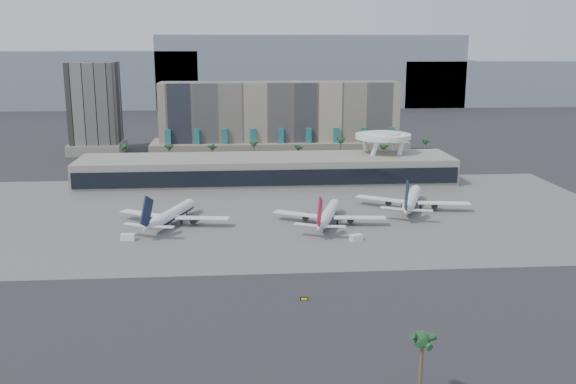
{
  "coord_description": "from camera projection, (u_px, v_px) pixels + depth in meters",
  "views": [
    {
      "loc": [
        -12.64,
        -178.38,
        62.86
      ],
      "look_at": [
        4.31,
        40.0,
        11.7
      ],
      "focal_mm": 40.0,
      "sensor_mm": 36.0,
      "label": 1
    }
  ],
  "objects": [
    {
      "name": "airliner_centre",
      "position": [
        328.0,
        215.0,
        226.2
      ],
      "size": [
        39.19,
        40.58,
        14.43
      ],
      "rotation": [
        0.0,
        0.0,
        -0.3
      ],
      "color": "white",
      "rests_on": "ground"
    },
    {
      "name": "taxiway_sign",
      "position": [
        304.0,
        299.0,
        160.07
      ],
      "size": [
        2.02,
        0.5,
        0.91
      ],
      "rotation": [
        0.0,
        0.0,
        -0.1
      ],
      "color": "black",
      "rests_on": "ground"
    },
    {
      "name": "saucer_structure",
      "position": [
        383.0,
        139.0,
        301.0
      ],
      "size": [
        26.0,
        26.0,
        21.89
      ],
      "color": "white",
      "rests_on": "ground"
    },
    {
      "name": "mountain_ridge",
      "position": [
        278.0,
        76.0,
        640.05
      ],
      "size": [
        680.0,
        60.0,
        70.0
      ],
      "color": "gray",
      "rests_on": "ground"
    },
    {
      "name": "service_vehicle_a",
      "position": [
        128.0,
        237.0,
        208.62
      ],
      "size": [
        4.62,
        2.62,
        2.16
      ],
      "primitive_type": "cube",
      "rotation": [
        0.0,
        0.0,
        -0.11
      ],
      "color": "white",
      "rests_on": "ground"
    },
    {
      "name": "airliner_left",
      "position": [
        171.0,
        215.0,
        225.79
      ],
      "size": [
        39.89,
        41.22,
        14.84
      ],
      "rotation": [
        0.0,
        0.0,
        -0.34
      ],
      "color": "white",
      "rests_on": "ground"
    },
    {
      "name": "palm_row",
      "position": [
        277.0,
        148.0,
        327.35
      ],
      "size": [
        157.8,
        2.8,
        13.1
      ],
      "color": "brown",
      "rests_on": "ground"
    },
    {
      "name": "ground",
      "position": [
        284.0,
        262.0,
        188.43
      ],
      "size": [
        900.0,
        900.0,
        0.0
      ],
      "primitive_type": "plane",
      "color": "#232326",
      "rests_on": "ground"
    },
    {
      "name": "terminal",
      "position": [
        267.0,
        169.0,
        293.59
      ],
      "size": [
        170.0,
        32.5,
        14.5
      ],
      "color": "gray",
      "rests_on": "ground"
    },
    {
      "name": "near_palm_b",
      "position": [
        422.0,
        348.0,
        111.91
      ],
      "size": [
        6.0,
        6.0,
        13.8
      ],
      "color": "brown",
      "rests_on": "ground"
    },
    {
      "name": "apron_pad",
      "position": [
        274.0,
        213.0,
        241.83
      ],
      "size": [
        260.0,
        130.0,
        0.06
      ],
      "primitive_type": "cube",
      "color": "#5B5B59",
      "rests_on": "ground"
    },
    {
      "name": "airliner_right",
      "position": [
        412.0,
        200.0,
        246.25
      ],
      "size": [
        42.08,
        43.44,
        15.74
      ],
      "rotation": [
        0.0,
        0.0,
        -0.36
      ],
      "color": "white",
      "rests_on": "ground"
    },
    {
      "name": "office_tower",
      "position": [
        95.0,
        113.0,
        370.23
      ],
      "size": [
        30.0,
        30.0,
        52.0
      ],
      "color": "black",
      "rests_on": "ground"
    },
    {
      "name": "service_vehicle_b",
      "position": [
        356.0,
        238.0,
        208.3
      ],
      "size": [
        4.52,
        3.54,
        2.04
      ],
      "primitive_type": "cube",
      "rotation": [
        0.0,
        0.0,
        0.37
      ],
      "color": "white",
      "rests_on": "ground"
    },
    {
      "name": "hotel",
      "position": [
        279.0,
        128.0,
        354.7
      ],
      "size": [
        140.0,
        30.0,
        42.0
      ],
      "color": "tan",
      "rests_on": "ground"
    }
  ]
}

